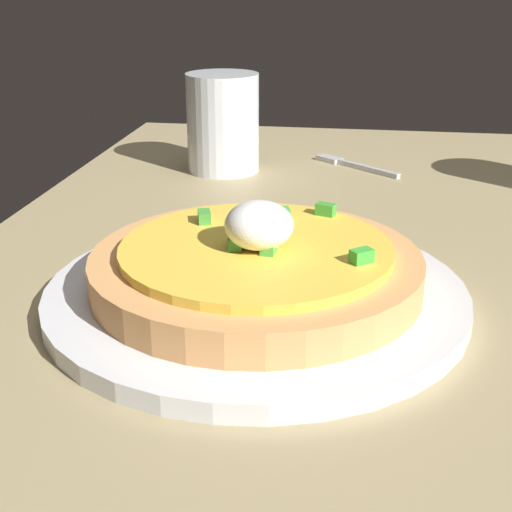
% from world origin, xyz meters
% --- Properties ---
extents(dining_table, '(1.15, 0.66, 0.02)m').
position_xyz_m(dining_table, '(0.00, 0.00, 0.01)').
color(dining_table, '#96865E').
rests_on(dining_table, ground).
extents(plate, '(0.26, 0.26, 0.01)m').
position_xyz_m(plate, '(-0.05, -0.10, 0.03)').
color(plate, silver).
rests_on(plate, dining_table).
extents(pizza, '(0.20, 0.20, 0.06)m').
position_xyz_m(pizza, '(-0.05, -0.10, 0.05)').
color(pizza, tan).
rests_on(pizza, plate).
extents(cup_near, '(0.07, 0.07, 0.10)m').
position_xyz_m(cup_near, '(-0.35, -0.18, 0.07)').
color(cup_near, silver).
rests_on(cup_near, dining_table).
extents(fork, '(0.08, 0.09, 0.00)m').
position_xyz_m(fork, '(-0.39, -0.05, 0.03)').
color(fork, '#B7B7BC').
rests_on(fork, dining_table).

